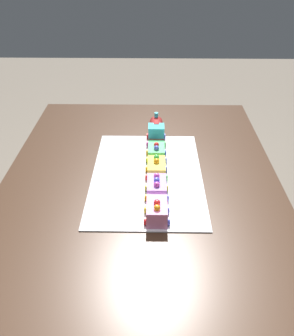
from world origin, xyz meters
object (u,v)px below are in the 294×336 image
(cake_locomotive, at_px, (156,133))
(cake_car_tanker_lemon, at_px, (156,169))
(cake_car_gondola_mint_green, at_px, (156,152))
(cake_car_caboose_lavender, at_px, (157,188))
(cake_car_flatbed_bubblegum, at_px, (157,211))
(dining_table, at_px, (141,207))

(cake_locomotive, bearing_deg, cake_car_tanker_lemon, 0.00)
(cake_car_gondola_mint_green, distance_m, cake_car_caboose_lavender, 0.24)
(cake_locomotive, bearing_deg, cake_car_flatbed_bubblegum, 0.00)
(cake_locomotive, bearing_deg, cake_car_gondola_mint_green, 0.00)
(cake_car_gondola_mint_green, xyz_separation_m, cake_car_caboose_lavender, (0.24, 0.00, 0.00))
(cake_locomotive, height_order, cake_car_tanker_lemon, cake_locomotive)
(dining_table, xyz_separation_m, cake_car_gondola_mint_green, (-0.17, 0.06, 0.14))
(dining_table, distance_m, cake_car_gondola_mint_green, 0.22)
(cake_car_flatbed_bubblegum, bearing_deg, cake_locomotive, -180.00)
(cake_locomotive, distance_m, cake_car_flatbed_bubblegum, 0.48)
(cake_locomotive, relative_size, cake_car_tanker_lemon, 1.40)
(dining_table, distance_m, cake_car_caboose_lavender, 0.17)
(dining_table, relative_size, cake_car_gondola_mint_green, 14.00)
(cake_car_flatbed_bubblegum, bearing_deg, cake_car_caboose_lavender, 180.00)
(cake_locomotive, xyz_separation_m, cake_car_tanker_lemon, (0.25, 0.00, -0.02))
(dining_table, relative_size, cake_car_tanker_lemon, 14.00)
(dining_table, distance_m, cake_locomotive, 0.34)
(dining_table, height_order, cake_car_gondola_mint_green, cake_car_gondola_mint_green)
(cake_car_tanker_lemon, distance_m, cake_car_caboose_lavender, 0.12)
(cake_car_gondola_mint_green, relative_size, cake_car_tanker_lemon, 1.00)
(dining_table, xyz_separation_m, cake_locomotive, (-0.29, 0.06, 0.16))
(cake_car_caboose_lavender, height_order, cake_car_flatbed_bubblegum, same)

